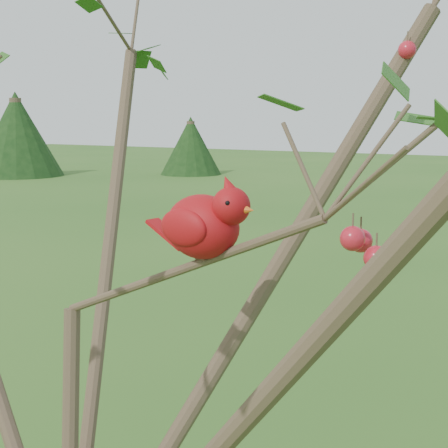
# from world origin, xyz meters

# --- Properties ---
(crabapple_tree) EXTENTS (2.35, 2.05, 2.95)m
(crabapple_tree) POSITION_xyz_m (0.03, -0.02, 2.12)
(crabapple_tree) COLOR #493827
(crabapple_tree) RESTS_ON ground
(cardinal) EXTENTS (0.25, 0.14, 0.17)m
(cardinal) POSITION_xyz_m (0.31, 0.07, 2.17)
(cardinal) COLOR #B70F16
(cardinal) RESTS_ON ground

